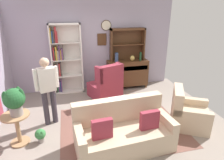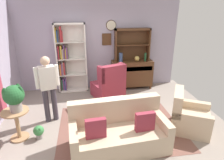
# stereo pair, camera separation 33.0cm
# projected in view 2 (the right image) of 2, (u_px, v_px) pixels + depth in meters

# --- Properties ---
(ground_plane) EXTENTS (5.40, 4.60, 0.02)m
(ground_plane) POSITION_uv_depth(u_px,v_px,m) (109.00, 121.00, 4.64)
(ground_plane) COLOR gray
(wall_back) EXTENTS (5.00, 0.09, 2.80)m
(wall_back) POSITION_uv_depth(u_px,v_px,m) (100.00, 45.00, 6.10)
(wall_back) COLOR #A399AD
(wall_back) RESTS_ON ground_plane
(area_rug) EXTENTS (2.69, 2.13, 0.01)m
(area_rug) POSITION_uv_depth(u_px,v_px,m) (120.00, 127.00, 4.39)
(area_rug) COLOR brown
(area_rug) RESTS_ON ground_plane
(bookshelf) EXTENTS (0.90, 0.30, 2.10)m
(bookshelf) POSITION_uv_depth(u_px,v_px,m) (69.00, 59.00, 5.92)
(bookshelf) COLOR silver
(bookshelf) RESTS_ON ground_plane
(sideboard) EXTENTS (1.30, 0.45, 0.92)m
(sideboard) POSITION_uv_depth(u_px,v_px,m) (132.00, 73.00, 6.31)
(sideboard) COLOR #4C2D19
(sideboard) RESTS_ON ground_plane
(sideboard_hutch) EXTENTS (1.10, 0.26, 1.00)m
(sideboard_hutch) POSITION_uv_depth(u_px,v_px,m) (132.00, 40.00, 6.04)
(sideboard_hutch) COLOR #4C2D19
(sideboard_hutch) RESTS_ON sideboard
(vase_tall) EXTENTS (0.11, 0.11, 0.29)m
(vase_tall) POSITION_uv_depth(u_px,v_px,m) (121.00, 58.00, 5.98)
(vase_tall) COLOR #33476B
(vase_tall) RESTS_ON sideboard
(vase_round) EXTENTS (0.15, 0.15, 0.17)m
(vase_round) POSITION_uv_depth(u_px,v_px,m) (137.00, 59.00, 6.09)
(vase_round) COLOR tan
(vase_round) RESTS_ON sideboard
(bottle_wine) EXTENTS (0.07, 0.07, 0.27)m
(bottle_wine) POSITION_uv_depth(u_px,v_px,m) (145.00, 57.00, 6.09)
(bottle_wine) COLOR #194223
(bottle_wine) RESTS_ON sideboard
(couch_floral) EXTENTS (1.86, 0.99, 0.90)m
(couch_floral) POSITION_uv_depth(u_px,v_px,m) (118.00, 133.00, 3.67)
(couch_floral) COLOR #C6AD8E
(couch_floral) RESTS_ON ground_plane
(armchair_floral) EXTENTS (1.04, 1.03, 0.88)m
(armchair_floral) POSITION_uv_depth(u_px,v_px,m) (188.00, 117.00, 4.22)
(armchair_floral) COLOR #C6AD8E
(armchair_floral) RESTS_ON ground_plane
(wingback_chair) EXTENTS (1.02, 1.03, 1.05)m
(wingback_chair) POSITION_uv_depth(u_px,v_px,m) (109.00, 86.00, 5.65)
(wingback_chair) COLOR maroon
(wingback_chair) RESTS_ON ground_plane
(plant_stand) EXTENTS (0.52, 0.52, 0.64)m
(plant_stand) POSITION_uv_depth(u_px,v_px,m) (17.00, 121.00, 3.88)
(plant_stand) COLOR #A87F56
(plant_stand) RESTS_ON ground_plane
(potted_plant_large) EXTENTS (0.39, 0.39, 0.54)m
(potted_plant_large) POSITION_uv_depth(u_px,v_px,m) (14.00, 96.00, 3.68)
(potted_plant_large) COLOR gray
(potted_plant_large) RESTS_ON plant_stand
(potted_plant_small) EXTENTS (0.21, 0.21, 0.29)m
(potted_plant_small) POSITION_uv_depth(u_px,v_px,m) (39.00, 131.00, 3.95)
(potted_plant_small) COLOR gray
(potted_plant_small) RESTS_ON ground_plane
(person_reading) EXTENTS (0.52, 0.30, 1.56)m
(person_reading) POSITION_uv_depth(u_px,v_px,m) (48.00, 85.00, 4.33)
(person_reading) COLOR #38333D
(person_reading) RESTS_ON ground_plane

